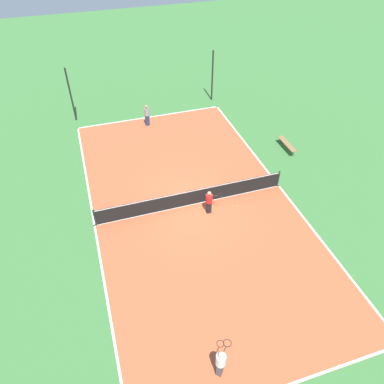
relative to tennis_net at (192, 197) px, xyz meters
name	(u,v)px	position (x,y,z in m)	size (l,w,h in m)	color
ground_plane	(192,204)	(0.00, 0.00, -0.55)	(80.00, 80.00, 0.00)	#3D7538
court_surface	(192,204)	(0.00, 0.00, -0.54)	(10.70, 20.38, 0.02)	#B75633
tennis_net	(192,197)	(0.00, 0.00, 0.00)	(10.50, 0.10, 1.04)	black
bench	(287,144)	(7.56, 3.24, -0.15)	(0.36, 1.95, 0.45)	olive
player_coach_red	(209,201)	(0.67, -0.88, 0.28)	(0.95, 0.39, 1.44)	black
player_far_white	(221,362)	(-1.83, -8.99, 0.33)	(0.88, 0.91, 1.50)	#4C4C51
player_baseline_gray	(147,114)	(-0.45, 9.04, 0.36)	(0.50, 0.50, 1.57)	navy
tennis_ball_left_sideline	(237,206)	(2.30, -0.93, -0.49)	(0.07, 0.07, 0.07)	#CCE033
tennis_ball_midcourt	(145,120)	(-0.51, 9.77, -0.49)	(0.07, 0.07, 0.07)	#CCE033
fence_post_back_left	(71,95)	(-5.31, 11.42, 1.42)	(0.12, 0.12, 3.94)	black
fence_post_back_right	(212,76)	(5.31, 11.42, 1.42)	(0.12, 0.12, 3.94)	black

